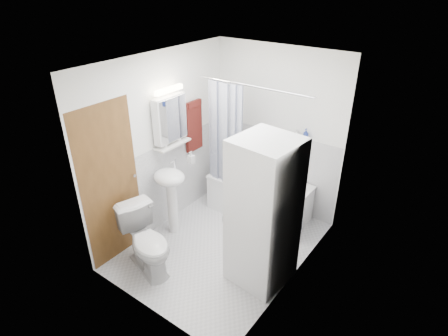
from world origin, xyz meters
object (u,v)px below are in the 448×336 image
Objects in this scene: sink at (170,187)px; toilet at (147,242)px; washer_dryer at (263,214)px; bathtub at (259,196)px.

sink is 1.31× the size of toilet.
sink is at bearing -175.86° from washer_dryer.
bathtub is 0.81× the size of washer_dryer.
washer_dryer is (1.43, -0.03, 0.18)m from sink.
washer_dryer is at bearing -42.03° from toilet.
sink is 0.83m from toilet.
washer_dryer reaches higher than bathtub.
sink is at bearing 38.56° from toilet.
bathtub is at bearing 127.78° from washer_dryer.
washer_dryer reaches higher than toilet.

